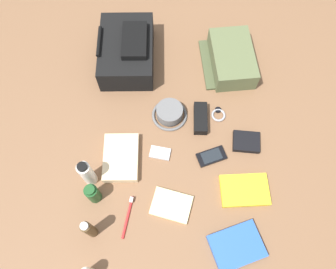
{
  "coord_description": "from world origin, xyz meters",
  "views": [
    {
      "loc": [
        -0.55,
        0.01,
        1.3
      ],
      "look_at": [
        0.0,
        0.0,
        0.04
      ],
      "focal_mm": 35.72,
      "sensor_mm": 36.0,
      "label": 1
    }
  ],
  "objects_px": {
    "toothpaste_tube": "(87,173)",
    "wristwatch": "(218,114)",
    "toiletry_pouch": "(231,59)",
    "paperback_novel": "(237,246)",
    "travel_guidebook": "(244,190)",
    "wallet": "(246,142)",
    "cologne_bottle": "(89,229)",
    "notepad": "(171,205)",
    "media_player": "(160,153)",
    "backpack": "(127,51)",
    "shampoo_bottle": "(93,193)",
    "toothbrush": "(128,214)",
    "folded_towel": "(121,158)",
    "cell_phone": "(211,156)",
    "bucket_hat": "(170,113)",
    "sunglasses_case": "(200,118)"
  },
  "relations": [
    {
      "from": "toothpaste_tube",
      "to": "wristwatch",
      "type": "height_order",
      "value": "toothpaste_tube"
    },
    {
      "from": "toiletry_pouch",
      "to": "paperback_novel",
      "type": "height_order",
      "value": "toiletry_pouch"
    },
    {
      "from": "paperback_novel",
      "to": "travel_guidebook",
      "type": "distance_m",
      "value": 0.22
    },
    {
      "from": "toiletry_pouch",
      "to": "wallet",
      "type": "height_order",
      "value": "toiletry_pouch"
    },
    {
      "from": "travel_guidebook",
      "to": "wristwatch",
      "type": "height_order",
      "value": "travel_guidebook"
    },
    {
      "from": "wristwatch",
      "to": "wallet",
      "type": "relative_size",
      "value": 0.65
    },
    {
      "from": "toiletry_pouch",
      "to": "travel_guidebook",
      "type": "relative_size",
      "value": 1.56
    },
    {
      "from": "toiletry_pouch",
      "to": "cologne_bottle",
      "type": "height_order",
      "value": "cologne_bottle"
    },
    {
      "from": "notepad",
      "to": "media_player",
      "type": "bearing_deg",
      "value": 27.47
    },
    {
      "from": "backpack",
      "to": "paperback_novel",
      "type": "relative_size",
      "value": 1.57
    },
    {
      "from": "paperback_novel",
      "to": "wristwatch",
      "type": "bearing_deg",
      "value": 3.0
    },
    {
      "from": "backpack",
      "to": "cologne_bottle",
      "type": "distance_m",
      "value": 0.8
    },
    {
      "from": "cologne_bottle",
      "to": "wallet",
      "type": "relative_size",
      "value": 1.47
    },
    {
      "from": "shampoo_bottle",
      "to": "wallet",
      "type": "relative_size",
      "value": 1.07
    },
    {
      "from": "paperback_novel",
      "to": "shampoo_bottle",
      "type": "bearing_deg",
      "value": 70.38
    },
    {
      "from": "shampoo_bottle",
      "to": "toothbrush",
      "type": "bearing_deg",
      "value": -118.27
    },
    {
      "from": "folded_towel",
      "to": "backpack",
      "type": "bearing_deg",
      "value": -1.27
    },
    {
      "from": "media_player",
      "to": "folded_towel",
      "type": "relative_size",
      "value": 0.46
    },
    {
      "from": "toothpaste_tube",
      "to": "wristwatch",
      "type": "bearing_deg",
      "value": -61.71
    },
    {
      "from": "toothbrush",
      "to": "wallet",
      "type": "relative_size",
      "value": 1.46
    },
    {
      "from": "cologne_bottle",
      "to": "media_player",
      "type": "relative_size",
      "value": 1.74
    },
    {
      "from": "paperback_novel",
      "to": "folded_towel",
      "type": "relative_size",
      "value": 1.11
    },
    {
      "from": "cell_phone",
      "to": "wristwatch",
      "type": "bearing_deg",
      "value": -12.34
    },
    {
      "from": "bucket_hat",
      "to": "toothbrush",
      "type": "height_order",
      "value": "bucket_hat"
    },
    {
      "from": "wallet",
      "to": "sunglasses_case",
      "type": "bearing_deg",
      "value": 66.13
    },
    {
      "from": "cologne_bottle",
      "to": "media_player",
      "type": "xyz_separation_m",
      "value": [
        0.31,
        -0.25,
        -0.07
      ]
    },
    {
      "from": "backpack",
      "to": "wristwatch",
      "type": "xyz_separation_m",
      "value": [
        -0.3,
        -0.4,
        -0.06
      ]
    },
    {
      "from": "media_player",
      "to": "wallet",
      "type": "height_order",
      "value": "wallet"
    },
    {
      "from": "wallet",
      "to": "toothbrush",
      "type": "bearing_deg",
      "value": 127.36
    },
    {
      "from": "shampoo_bottle",
      "to": "wallet",
      "type": "bearing_deg",
      "value": -69.98
    },
    {
      "from": "cell_phone",
      "to": "toothbrush",
      "type": "bearing_deg",
      "value": 124.92
    },
    {
      "from": "backpack",
      "to": "wallet",
      "type": "bearing_deg",
      "value": -130.17
    },
    {
      "from": "paperback_novel",
      "to": "media_player",
      "type": "relative_size",
      "value": 2.39
    },
    {
      "from": "travel_guidebook",
      "to": "notepad",
      "type": "distance_m",
      "value": 0.29
    },
    {
      "from": "travel_guidebook",
      "to": "media_player",
      "type": "height_order",
      "value": "travel_guidebook"
    },
    {
      "from": "notepad",
      "to": "cell_phone",
      "type": "bearing_deg",
      "value": -23.85
    },
    {
      "from": "folded_towel",
      "to": "sunglasses_case",
      "type": "bearing_deg",
      "value": -62.28
    },
    {
      "from": "wallet",
      "to": "sunglasses_case",
      "type": "xyz_separation_m",
      "value": [
        0.11,
        0.19,
        0.01
      ]
    },
    {
      "from": "wallet",
      "to": "notepad",
      "type": "height_order",
      "value": "wallet"
    },
    {
      "from": "cologne_bottle",
      "to": "notepad",
      "type": "height_order",
      "value": "cologne_bottle"
    },
    {
      "from": "shampoo_bottle",
      "to": "paperback_novel",
      "type": "xyz_separation_m",
      "value": [
        -0.19,
        -0.54,
        -0.05
      ]
    },
    {
      "from": "toiletry_pouch",
      "to": "notepad",
      "type": "xyz_separation_m",
      "value": [
        -0.66,
        0.28,
        -0.04
      ]
    },
    {
      "from": "wallet",
      "to": "travel_guidebook",
      "type": "bearing_deg",
      "value": 178.33
    },
    {
      "from": "paperback_novel",
      "to": "toothbrush",
      "type": "relative_size",
      "value": 1.38
    },
    {
      "from": "wallet",
      "to": "toothpaste_tube",
      "type": "bearing_deg",
      "value": 109.48
    },
    {
      "from": "folded_towel",
      "to": "cell_phone",
      "type": "bearing_deg",
      "value": -89.05
    },
    {
      "from": "shampoo_bottle",
      "to": "media_player",
      "type": "height_order",
      "value": "shampoo_bottle"
    },
    {
      "from": "toothpaste_tube",
      "to": "paperback_novel",
      "type": "distance_m",
      "value": 0.62
    },
    {
      "from": "travel_guidebook",
      "to": "cell_phone",
      "type": "height_order",
      "value": "travel_guidebook"
    },
    {
      "from": "toiletry_pouch",
      "to": "shampoo_bottle",
      "type": "xyz_separation_m",
      "value": [
        -0.62,
        0.58,
        0.01
      ]
    }
  ]
}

